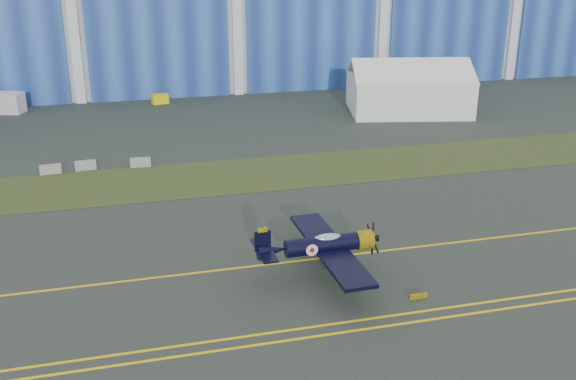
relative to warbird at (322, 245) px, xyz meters
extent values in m
plane|color=#2F3731|center=(-16.97, 7.64, -2.35)|extent=(260.00, 260.00, 0.00)
cube|color=#475128|center=(-16.97, 21.64, -2.33)|extent=(260.00, 10.00, 0.02)
cube|color=navy|center=(-16.97, 56.84, 7.65)|extent=(220.00, 0.60, 20.00)
cube|color=yellow|center=(-16.97, 2.64, -2.34)|extent=(200.00, 0.20, 0.02)
cube|color=yellow|center=(-16.97, -6.86, -2.34)|extent=(80.00, 0.20, 0.02)
cube|color=yellow|center=(-16.97, -5.86, -2.34)|extent=(80.00, 0.20, 0.02)
cube|color=yellow|center=(5.03, -4.36, -2.18)|extent=(1.20, 0.15, 0.35)
cube|color=silver|center=(-27.01, 53.87, -1.04)|extent=(6.53, 4.49, 2.63)
cube|color=yellow|center=(-6.51, 53.80, -1.72)|extent=(2.36, 1.73, 1.25)
cube|color=gray|center=(33.69, 52.29, -1.54)|extent=(2.77, 1.58, 1.62)
cube|color=#999298|center=(-19.07, 26.68, -1.90)|extent=(2.05, 0.81, 0.90)
cube|color=#8D9995|center=(-15.82, 27.10, -1.90)|extent=(2.05, 0.80, 0.90)
cube|color=gray|center=(-10.55, 26.66, -1.90)|extent=(2.02, 0.68, 0.90)
camera|label=1|loc=(-12.33, -38.45, 19.03)|focal=42.00mm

